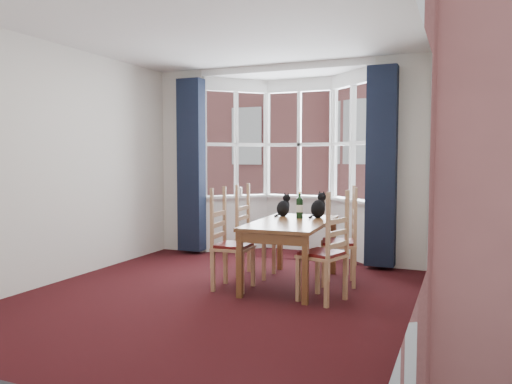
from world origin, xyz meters
The scene contains 21 objects.
floor centered at (0.00, 0.00, 0.00)m, with size 4.50×4.50×0.00m, color black.
ceiling centered at (0.00, 0.00, 2.80)m, with size 4.50×4.50×0.00m, color white.
wall_left centered at (-2.00, 0.00, 1.40)m, with size 4.50×4.50×0.00m, color silver.
wall_right centered at (2.00, 0.00, 1.40)m, with size 4.50×4.50×0.00m, color silver.
wall_near centered at (0.00, -2.25, 1.40)m, with size 4.00×4.00×0.00m, color silver.
wall_back_pier_left centered at (-1.65, 2.25, 1.40)m, with size 0.70×0.12×2.80m, color silver.
wall_back_pier_right centered at (1.65, 2.25, 1.40)m, with size 0.70×0.12×2.80m, color silver.
bay_window centered at (0.00, 2.75, 1.40)m, with size 2.76×0.94×2.80m.
curtain_left centered at (-1.42, 2.07, 1.35)m, with size 0.38×0.22×2.60m, color #151C31.
curtain_right centered at (1.42, 2.07, 1.35)m, with size 0.38×0.22×2.60m, color #151C31.
dining_table centered at (0.60, 0.85, 0.66)m, with size 0.87×1.54×0.74m.
chair_left_near centered at (-0.03, 0.42, 0.47)m, with size 0.43×0.45×0.92m.
chair_left_far centered at (-0.03, 1.09, 0.47)m, with size 0.41×0.43×0.92m.
chair_right_near centered at (1.18, 0.33, 0.47)m, with size 0.51×0.52×0.92m.
chair_right_far centered at (1.18, 1.11, 0.47)m, with size 0.50×0.51×0.92m.
cat_left centered at (0.35, 1.28, 0.85)m, with size 0.21×0.25×0.30m.
cat_right centered at (0.79, 1.31, 0.87)m, with size 0.23×0.27×0.33m.
wine_bottle centered at (0.60, 1.15, 0.88)m, with size 0.08×0.08×0.32m.
candle_tall centered at (-0.84, 2.60, 0.94)m, with size 0.06×0.06×0.13m, color white.
street centered at (0.00, 32.25, -6.00)m, with size 80.00×80.00×0.00m, color #333335.
tenement_building centered at (0.00, 14.01, 1.60)m, with size 18.40×7.80×15.20m.
Camera 1 is at (2.42, -4.56, 1.47)m, focal length 35.00 mm.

